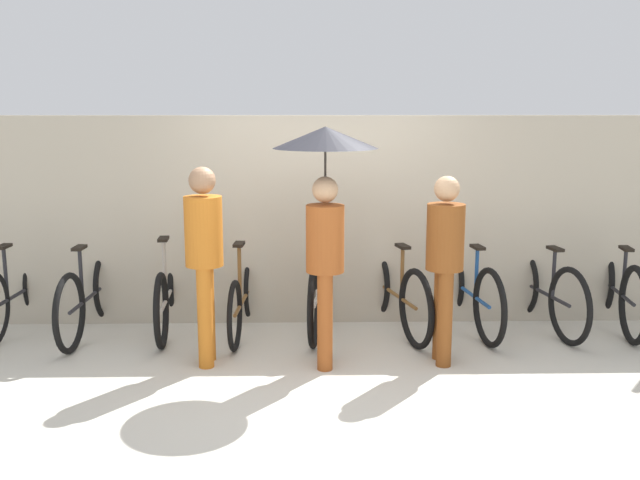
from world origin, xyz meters
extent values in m
plane|color=beige|center=(0.00, 0.00, 0.00)|extent=(30.00, 30.00, 0.00)
cube|color=#B2A893|center=(0.00, 1.66, 1.05)|extent=(13.95, 0.12, 2.10)
torus|color=black|center=(-2.95, 1.92, 0.37)|extent=(0.08, 0.73, 0.73)
cylinder|color=black|center=(-2.98, 1.39, 0.37)|extent=(0.09, 1.07, 0.04)
cylinder|color=black|center=(-2.99, 1.21, 0.62)|extent=(0.04, 0.04, 0.51)
cube|color=black|center=(-2.99, 1.21, 0.89)|extent=(0.10, 0.20, 0.03)
cylinder|color=black|center=(-2.95, 1.92, 0.71)|extent=(0.04, 0.04, 0.68)
cylinder|color=black|center=(-2.95, 1.92, 1.05)|extent=(0.44, 0.05, 0.03)
torus|color=black|center=(-2.21, 1.82, 0.37)|extent=(0.08, 0.74, 0.73)
torus|color=black|center=(-2.25, 0.75, 0.37)|extent=(0.08, 0.74, 0.73)
cylinder|color=black|center=(-2.23, 1.28, 0.37)|extent=(0.07, 1.07, 0.04)
cylinder|color=black|center=(-2.24, 1.09, 0.62)|extent=(0.04, 0.04, 0.51)
cube|color=black|center=(-2.24, 1.09, 0.90)|extent=(0.10, 0.20, 0.03)
cylinder|color=black|center=(-2.21, 1.82, 0.71)|extent=(0.04, 0.04, 0.69)
cylinder|color=black|center=(-2.21, 1.82, 1.06)|extent=(0.44, 0.04, 0.03)
torus|color=black|center=(-1.52, 1.91, 0.35)|extent=(0.11, 0.71, 0.71)
torus|color=black|center=(-1.45, 0.86, 0.35)|extent=(0.11, 0.71, 0.71)
cylinder|color=#A59E93|center=(-1.49, 1.38, 0.35)|extent=(0.11, 1.05, 0.04)
cylinder|color=#A59E93|center=(-1.48, 1.20, 0.65)|extent=(0.04, 0.04, 0.59)
cube|color=black|center=(-1.48, 1.20, 0.96)|extent=(0.10, 0.21, 0.03)
cylinder|color=#A59E93|center=(-1.52, 1.91, 0.66)|extent=(0.04, 0.04, 0.62)
cylinder|color=#A59E93|center=(-1.52, 1.91, 0.97)|extent=(0.44, 0.06, 0.03)
torus|color=black|center=(-0.71, 1.79, 0.33)|extent=(0.09, 0.65, 0.65)
torus|color=black|center=(-0.77, 0.77, 0.33)|extent=(0.09, 0.65, 0.65)
cylinder|color=brown|center=(-0.74, 1.28, 0.33)|extent=(0.10, 1.02, 0.04)
cylinder|color=brown|center=(-0.75, 1.10, 0.62)|extent=(0.04, 0.04, 0.58)
cube|color=black|center=(-0.75, 1.10, 0.92)|extent=(0.10, 0.21, 0.03)
cylinder|color=brown|center=(-0.71, 1.79, 0.66)|extent=(0.04, 0.04, 0.67)
cylinder|color=brown|center=(-0.71, 1.79, 1.00)|extent=(0.44, 0.05, 0.03)
torus|color=black|center=(0.06, 1.87, 0.39)|extent=(0.14, 0.77, 0.77)
torus|color=black|center=(-0.06, 0.85, 0.39)|extent=(0.14, 0.77, 0.77)
cylinder|color=#A59E93|center=(0.00, 1.36, 0.39)|extent=(0.15, 1.02, 0.04)
cylinder|color=#A59E93|center=(-0.02, 1.18, 0.64)|extent=(0.04, 0.04, 0.51)
cube|color=black|center=(-0.02, 1.18, 0.91)|extent=(0.11, 0.21, 0.03)
cylinder|color=#A59E93|center=(0.06, 1.87, 0.73)|extent=(0.04, 0.04, 0.69)
cylinder|color=#A59E93|center=(0.06, 1.87, 1.08)|extent=(0.44, 0.08, 0.03)
torus|color=black|center=(0.61, 1.85, 0.37)|extent=(0.24, 0.74, 0.74)
torus|color=black|center=(0.88, 0.80, 0.37)|extent=(0.24, 0.74, 0.74)
cylinder|color=brown|center=(0.74, 1.33, 0.37)|extent=(0.30, 1.06, 0.04)
cylinder|color=brown|center=(0.79, 1.14, 0.62)|extent=(0.04, 0.04, 0.50)
cube|color=black|center=(0.79, 1.14, 0.89)|extent=(0.14, 0.22, 0.03)
cylinder|color=brown|center=(0.61, 1.85, 0.68)|extent=(0.04, 0.04, 0.62)
cylinder|color=brown|center=(0.61, 1.85, 1.00)|extent=(0.43, 0.13, 0.03)
torus|color=black|center=(1.42, 1.91, 0.37)|extent=(0.15, 0.74, 0.74)
torus|color=black|center=(1.56, 0.83, 0.37)|extent=(0.15, 0.74, 0.74)
cylinder|color=#19478C|center=(1.49, 1.37, 0.37)|extent=(0.18, 1.08, 0.04)
cylinder|color=#19478C|center=(1.51, 1.18, 0.61)|extent=(0.04, 0.04, 0.48)
cube|color=black|center=(1.51, 1.18, 0.87)|extent=(0.12, 0.21, 0.03)
cylinder|color=#19478C|center=(1.42, 1.91, 0.70)|extent=(0.04, 0.04, 0.66)
cylinder|color=#19478C|center=(1.42, 1.91, 1.04)|extent=(0.44, 0.08, 0.03)
torus|color=black|center=(2.15, 1.84, 0.37)|extent=(0.18, 0.74, 0.74)
torus|color=black|center=(2.31, 0.86, 0.37)|extent=(0.18, 0.74, 0.74)
cylinder|color=black|center=(2.23, 1.35, 0.37)|extent=(0.20, 0.98, 0.04)
cylinder|color=black|center=(2.26, 1.18, 0.60)|extent=(0.04, 0.04, 0.46)
cube|color=black|center=(2.26, 1.18, 0.85)|extent=(0.12, 0.21, 0.03)
cylinder|color=black|center=(2.15, 1.84, 0.73)|extent=(0.04, 0.04, 0.71)
cylinder|color=black|center=(2.15, 1.84, 1.08)|extent=(0.44, 0.10, 0.03)
torus|color=black|center=(3.03, 1.88, 0.38)|extent=(0.15, 0.75, 0.75)
torus|color=black|center=(2.92, 0.87, 0.38)|extent=(0.15, 0.75, 0.75)
cylinder|color=black|center=(2.98, 1.37, 0.38)|extent=(0.15, 1.01, 0.04)
cylinder|color=black|center=(2.96, 1.20, 0.60)|extent=(0.04, 0.04, 0.45)
cube|color=black|center=(2.96, 1.20, 0.85)|extent=(0.11, 0.21, 0.03)
cylinder|color=black|center=(3.03, 1.88, 0.73)|extent=(0.04, 0.04, 0.70)
cylinder|color=black|center=(3.03, 1.88, 1.08)|extent=(0.44, 0.08, 0.03)
cylinder|color=#C66B1E|center=(-0.98, 0.35, 0.43)|extent=(0.13, 0.13, 0.87)
cylinder|color=#C66B1E|center=(-0.99, 0.53, 0.43)|extent=(0.13, 0.13, 0.87)
cylinder|color=#C66B1E|center=(-0.98, 0.44, 1.16)|extent=(0.32, 0.32, 0.59)
sphere|color=#997051|center=(-0.98, 0.44, 1.59)|extent=(0.23, 0.23, 0.23)
cylinder|color=#9E4C1E|center=(0.03, 0.27, 0.41)|extent=(0.13, 0.13, 0.83)
cylinder|color=#9E4C1E|center=(0.03, 0.45, 0.41)|extent=(0.13, 0.13, 0.83)
cylinder|color=#9E4C1E|center=(0.03, 0.36, 1.11)|extent=(0.32, 0.32, 0.56)
sphere|color=tan|center=(0.03, 0.36, 1.52)|extent=(0.22, 0.22, 0.22)
cylinder|color=#332D28|center=(0.04, 0.50, 1.49)|extent=(0.02, 0.02, 0.71)
cone|color=black|center=(0.04, 0.50, 1.94)|extent=(0.88, 0.88, 0.18)
cylinder|color=brown|center=(1.05, 0.34, 0.41)|extent=(0.13, 0.13, 0.83)
cylinder|color=brown|center=(1.05, 0.52, 0.41)|extent=(0.13, 0.13, 0.83)
cylinder|color=brown|center=(1.05, 0.43, 1.11)|extent=(0.32, 0.32, 0.56)
sphere|color=tan|center=(1.05, 0.43, 1.52)|extent=(0.21, 0.21, 0.21)
camera|label=1|loc=(-0.14, -5.45, 2.20)|focal=40.00mm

